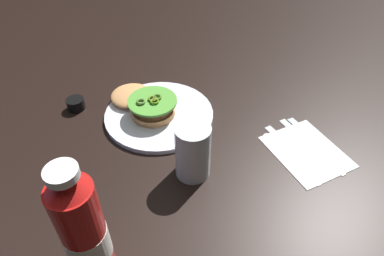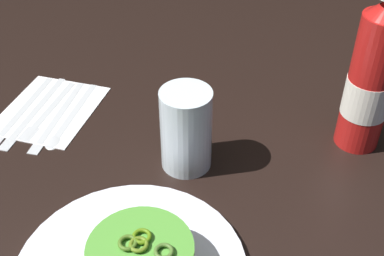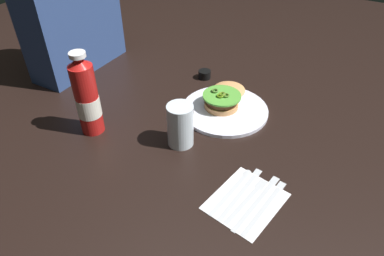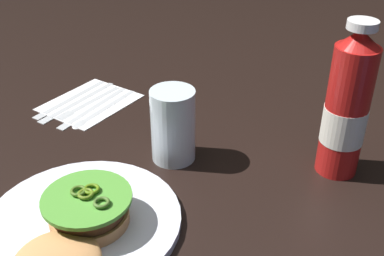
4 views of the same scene
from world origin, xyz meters
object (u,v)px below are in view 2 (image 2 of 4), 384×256
object	(u,v)px
napkin	(50,109)
fork_utensil	(44,114)
steak_knife	(19,112)
butter_knife	(55,119)
spoon_utensil	(66,122)
water_glass	(186,130)
ketchup_bottle	(371,80)
table_knife	(31,114)

from	to	relation	value
napkin	fork_utensil	size ratio (longest dim) A/B	1.04
steak_knife	butter_knife	size ratio (longest dim) A/B	1.00
steak_knife	spoon_utensil	xyz separation A→B (m)	(0.02, 0.09, 0.00)
water_glass	butter_knife	bearing A→B (deg)	-109.23
steak_knife	napkin	bearing A→B (deg)	110.05
napkin	spoon_utensil	bearing A→B (deg)	47.38
water_glass	spoon_utensil	bearing A→B (deg)	-109.25
ketchup_bottle	steak_knife	size ratio (longest dim) A/B	1.28
ketchup_bottle	spoon_utensil	xyz separation A→B (m)	(0.01, -0.48, -0.11)
ketchup_bottle	steak_knife	xyz separation A→B (m)	(-0.01, -0.56, -0.11)
steak_knife	spoon_utensil	distance (m)	0.09
butter_knife	spoon_utensil	distance (m)	0.02
fork_utensil	steak_knife	bearing A→B (deg)	-90.55
table_knife	butter_knife	xyz separation A→B (m)	(0.01, 0.05, 0.00)
napkin	table_knife	xyz separation A→B (m)	(0.02, -0.03, 0.00)
fork_utensil	butter_knife	world-z (taller)	same
napkin	spoon_utensil	distance (m)	0.05
fork_utensil	spoon_utensil	bearing A→B (deg)	66.28
water_glass	table_knife	size ratio (longest dim) A/B	0.61
ketchup_bottle	fork_utensil	world-z (taller)	ketchup_bottle
water_glass	steak_knife	size ratio (longest dim) A/B	0.64
fork_utensil	butter_knife	xyz separation A→B (m)	(0.01, 0.02, 0.00)
napkin	steak_knife	bearing A→B (deg)	-69.95
water_glass	steak_knife	world-z (taller)	water_glass
table_knife	fork_utensil	size ratio (longest dim) A/B	1.22
napkin	steak_knife	xyz separation A→B (m)	(0.02, -0.05, 0.00)
steak_knife	fork_utensil	distance (m)	0.04
fork_utensil	butter_knife	bearing A→B (deg)	62.20
fork_utensil	spoon_utensil	world-z (taller)	same
ketchup_bottle	butter_knife	size ratio (longest dim) A/B	1.27
water_glass	table_knife	distance (m)	0.30
fork_utensil	butter_knife	size ratio (longest dim) A/B	0.86
spoon_utensil	water_glass	bearing A→B (deg)	70.75
ketchup_bottle	table_knife	bearing A→B (deg)	-91.01
butter_knife	ketchup_bottle	bearing A→B (deg)	89.76
table_knife	butter_knife	distance (m)	0.05
steak_knife	fork_utensil	bearing A→B (deg)	89.45
ketchup_bottle	steak_knife	world-z (taller)	ketchup_bottle
table_knife	fork_utensil	world-z (taller)	same
napkin	fork_utensil	distance (m)	0.02
spoon_utensil	ketchup_bottle	bearing A→B (deg)	90.62
ketchup_bottle	butter_knife	xyz separation A→B (m)	(-0.00, -0.50, -0.11)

